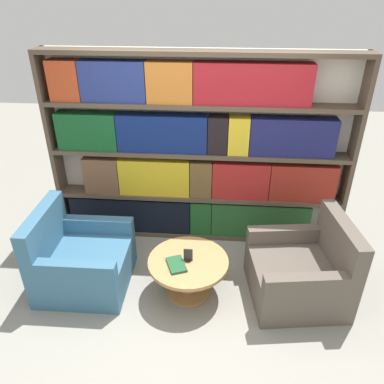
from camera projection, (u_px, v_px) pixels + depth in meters
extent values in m
plane|color=gray|center=(189.00, 309.00, 3.78)|extent=(14.00, 14.00, 0.00)
cube|color=silver|center=(200.00, 149.00, 4.49)|extent=(3.51, 0.05, 2.28)
cube|color=brown|center=(56.00, 148.00, 4.50)|extent=(0.05, 0.30, 2.28)
cube|color=brown|center=(351.00, 158.00, 4.25)|extent=(0.05, 0.30, 2.28)
cube|color=brown|center=(198.00, 231.00, 4.92)|extent=(3.41, 0.30, 0.05)
cube|color=brown|center=(199.00, 195.00, 4.66)|extent=(3.41, 0.30, 0.05)
cube|color=brown|center=(199.00, 153.00, 4.38)|extent=(3.41, 0.30, 0.05)
cube|color=brown|center=(199.00, 105.00, 4.10)|extent=(3.41, 0.30, 0.05)
cube|color=brown|center=(200.00, 52.00, 3.83)|extent=(3.41, 0.30, 0.05)
cube|color=black|center=(131.00, 213.00, 4.84)|extent=(1.53, 0.20, 0.46)
cube|color=#1E5723|center=(201.00, 216.00, 4.77)|extent=(0.26, 0.20, 0.46)
cube|color=#255828|center=(260.00, 218.00, 4.72)|extent=(1.21, 0.20, 0.46)
cube|color=brown|center=(103.00, 174.00, 4.59)|extent=(0.43, 0.20, 0.46)
cube|color=gold|center=(155.00, 176.00, 4.55)|extent=(0.86, 0.20, 0.46)
cube|color=brown|center=(201.00, 178.00, 4.51)|extent=(0.26, 0.20, 0.46)
cube|color=#A62220|center=(240.00, 179.00, 4.47)|extent=(0.67, 0.20, 0.46)
cube|color=maroon|center=(302.00, 182.00, 4.42)|extent=(0.77, 0.20, 0.46)
cube|color=#155125|center=(88.00, 131.00, 4.33)|extent=(0.70, 0.20, 0.43)
cube|color=navy|center=(162.00, 133.00, 4.27)|extent=(1.03, 0.20, 0.43)
cube|color=black|center=(218.00, 134.00, 4.22)|extent=(0.22, 0.20, 0.43)
cube|color=gold|center=(239.00, 135.00, 4.20)|extent=(0.23, 0.20, 0.43)
cube|color=navy|center=(292.00, 137.00, 4.16)|extent=(0.94, 0.20, 0.43)
cube|color=#B5401F|center=(66.00, 80.00, 4.06)|extent=(0.34, 0.20, 0.43)
cube|color=navy|center=(114.00, 81.00, 4.02)|extent=(0.71, 0.20, 0.43)
cube|color=#C97129|center=(170.00, 82.00, 3.98)|extent=(0.49, 0.20, 0.43)
cube|color=#A61C24|center=(253.00, 84.00, 3.92)|extent=(1.24, 0.20, 0.43)
cube|color=#386684|center=(86.00, 267.00, 4.02)|extent=(0.92, 0.90, 0.41)
cube|color=#386684|center=(43.00, 232.00, 3.83)|extent=(0.15, 0.89, 0.49)
cube|color=#386684|center=(76.00, 271.00, 3.54)|extent=(0.77, 0.13, 0.18)
cube|color=#386684|center=(99.00, 225.00, 4.21)|extent=(0.77, 0.13, 0.18)
cube|color=brown|center=(296.00, 279.00, 3.86)|extent=(1.02, 1.00, 0.41)
cube|color=brown|center=(341.00, 243.00, 3.66)|extent=(0.26, 0.90, 0.49)
cube|color=brown|center=(283.00, 234.00, 4.05)|extent=(0.78, 0.22, 0.18)
cube|color=brown|center=(305.00, 284.00, 3.38)|extent=(0.78, 0.22, 0.18)
cylinder|color=#AD7F4C|center=(188.00, 278.00, 3.89)|extent=(0.15, 0.15, 0.39)
cylinder|color=#AD7F4C|center=(188.00, 291.00, 3.98)|extent=(0.45, 0.45, 0.03)
cylinder|color=#AD7F4C|center=(188.00, 262.00, 3.79)|extent=(0.82, 0.82, 0.04)
cube|color=black|center=(188.00, 260.00, 3.78)|extent=(0.05, 0.06, 0.01)
cube|color=#2D2D2D|center=(188.00, 255.00, 3.74)|extent=(0.09, 0.01, 0.14)
cube|color=#1E512D|center=(176.00, 265.00, 3.70)|extent=(0.24, 0.29, 0.03)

